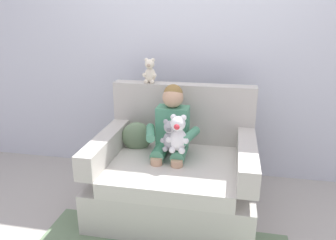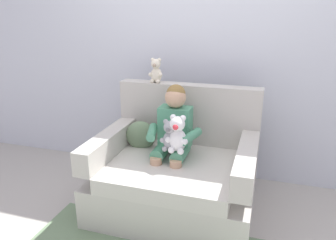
# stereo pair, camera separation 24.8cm
# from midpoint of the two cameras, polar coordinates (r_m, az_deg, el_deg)

# --- Properties ---
(ground_plane) EXTENTS (8.00, 8.00, 0.00)m
(ground_plane) POSITION_cam_midpoint_polar(r_m,az_deg,el_deg) (2.87, -1.45, -15.11)
(ground_plane) COLOR #ADA89E
(back_wall) EXTENTS (6.00, 0.10, 2.60)m
(back_wall) POSITION_cam_midpoint_polar(r_m,az_deg,el_deg) (3.19, 1.59, 13.29)
(back_wall) COLOR silver
(back_wall) RESTS_ON ground
(armchair) EXTENTS (1.25, 0.98, 0.98)m
(armchair) POSITION_cam_midpoint_polar(r_m,az_deg,el_deg) (2.75, -1.29, -9.29)
(armchair) COLOR #BCB7AD
(armchair) RESTS_ON ground
(seated_child) EXTENTS (0.45, 0.39, 0.82)m
(seated_child) POSITION_cam_midpoint_polar(r_m,az_deg,el_deg) (2.65, -2.11, -1.98)
(seated_child) COLOR #4C9370
(seated_child) RESTS_ON armchair
(plush_white) EXTENTS (0.18, 0.14, 0.30)m
(plush_white) POSITION_cam_midpoint_polar(r_m,az_deg,el_deg) (2.48, -1.13, -2.56)
(plush_white) COLOR white
(plush_white) RESTS_ON armchair
(plush_grey) EXTENTS (0.15, 0.12, 0.25)m
(plush_grey) POSITION_cam_midpoint_polar(r_m,az_deg,el_deg) (2.51, -2.46, -2.85)
(plush_grey) COLOR #9E9EA3
(plush_grey) RESTS_ON armchair
(plush_cream_on_backrest) EXTENTS (0.13, 0.10, 0.22)m
(plush_cream_on_backrest) POSITION_cam_midpoint_polar(r_m,az_deg,el_deg) (2.92, -5.63, 8.35)
(plush_cream_on_backrest) COLOR silver
(plush_cream_on_backrest) RESTS_ON armchair
(throw_pillow) EXTENTS (0.28, 0.17, 0.26)m
(throw_pillow) POSITION_cam_midpoint_polar(r_m,az_deg,el_deg) (2.87, -7.90, -2.91)
(throw_pillow) COLOR slate
(throw_pillow) RESTS_ON armchair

